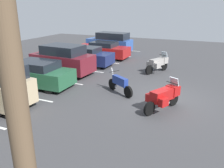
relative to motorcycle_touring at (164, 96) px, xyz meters
The scene contains 10 objects.
ground 1.50m from the motorcycle_touring, ahead, with size 44.00×44.00×0.10m, color #38383A.
motorcycle_touring is the anchor object (origin of this frame).
motorcycle_second 6.32m from the motorcycle_touring, 15.45° to the left, with size 2.10×1.32×1.40m.
motorcycle_third 2.82m from the motorcycle_touring, 66.38° to the left, with size 1.25×1.82×1.26m.
parking_stripes 7.70m from the motorcycle_touring, 89.07° to the left, with size 26.13×5.06×0.01m.
car_green 7.57m from the motorcycle_touring, 87.51° to the left, with size 1.87×4.58×1.50m.
car_maroon 8.25m from the motorcycle_touring, 67.48° to the left, with size 2.19×4.38×1.98m.
car_navy 9.43m from the motorcycle_touring, 51.50° to the left, with size 1.82×4.33×1.45m.
car_red 11.58m from the motorcycle_touring, 39.69° to the left, with size 2.01×4.89×1.44m.
car_blue 14.06m from the motorcycle_touring, 33.96° to the left, with size 2.05×4.60×1.96m.
Camera 1 is at (-11.10, -1.95, 4.50)m, focal length 37.28 mm.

